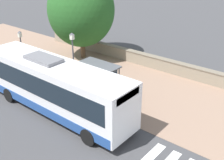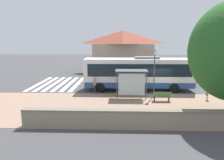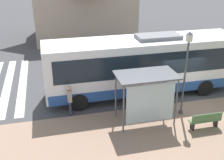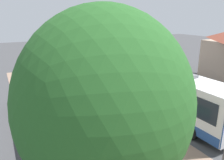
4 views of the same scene
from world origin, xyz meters
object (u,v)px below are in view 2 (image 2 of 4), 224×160
(bus_shelter, at_px, (131,75))
(street_lamp_near, at_px, (154,69))
(pedestrian, at_px, (95,84))
(bench, at_px, (162,96))
(bus, at_px, (139,73))
(street_lamp_far, at_px, (209,72))

(bus_shelter, xyz_separation_m, street_lamp_near, (0.35, -2.14, 0.52))
(bus_shelter, xyz_separation_m, pedestrian, (1.62, 3.61, -1.14))
(pedestrian, bearing_deg, street_lamp_near, -102.44)
(bus_shelter, bearing_deg, street_lamp_near, -80.73)
(bus_shelter, height_order, bench, bus_shelter)
(bus, bearing_deg, bench, -159.29)
(bus_shelter, relative_size, street_lamp_near, 0.66)
(street_lamp_near, relative_size, street_lamp_far, 1.17)
(street_lamp_far, bearing_deg, bench, 115.41)
(bus, xyz_separation_m, bus_shelter, (-3.22, 0.94, 0.27))
(bench, xyz_separation_m, street_lamp_near, (1.58, 0.48, 2.18))
(pedestrian, distance_m, street_lamp_far, 11.14)
(bus, bearing_deg, street_lamp_near, -157.22)
(street_lamp_far, bearing_deg, bus_shelter, 98.11)
(bus_shelter, xyz_separation_m, street_lamp_far, (1.06, -7.44, 0.15))
(bench, relative_size, street_lamp_far, 0.41)
(bus_shelter, height_order, pedestrian, bus_shelter)
(street_lamp_far, bearing_deg, pedestrian, 87.11)
(bus_shelter, relative_size, street_lamp_far, 0.77)
(bus, xyz_separation_m, bench, (-4.45, -1.68, -1.39))
(bench, distance_m, street_lamp_far, 5.64)
(bench, bearing_deg, street_lamp_near, 16.79)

